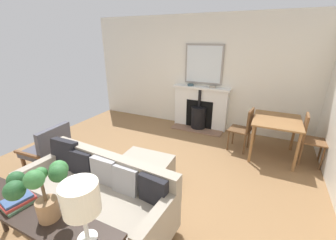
{
  "coord_description": "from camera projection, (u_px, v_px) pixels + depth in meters",
  "views": [
    {
      "loc": [
        2.35,
        1.71,
        2.15
      ],
      "look_at": [
        -0.78,
        0.21,
        0.82
      ],
      "focal_mm": 23.09,
      "sensor_mm": 36.0,
      "label": 1
    }
  ],
  "objects": [
    {
      "name": "mantel_bowl_far",
      "position": [
        212.0,
        87.0,
        5.07
      ],
      "size": [
        0.15,
        0.15,
        0.04
      ],
      "color": "#9E9384",
      "rests_on": "fireplace"
    },
    {
      "name": "mantel_bowl_near",
      "position": [
        190.0,
        85.0,
        5.29
      ],
      "size": [
        0.15,
        0.15,
        0.05
      ],
      "color": "#334C56",
      "rests_on": "fireplace"
    },
    {
      "name": "table_lamp_far_end",
      "position": [
        81.0,
        200.0,
        1.42
      ],
      "size": [
        0.25,
        0.25,
        0.48
      ],
      "color": "white",
      "rests_on": "console_table"
    },
    {
      "name": "potted_plant",
      "position": [
        43.0,
        186.0,
        1.6
      ],
      "size": [
        0.5,
        0.39,
        0.55
      ],
      "color": "#99704C",
      "rests_on": "console_table"
    },
    {
      "name": "armchair_accent",
      "position": [
        49.0,
        147.0,
        3.55
      ],
      "size": [
        0.71,
        0.62,
        0.84
      ],
      "color": "brown",
      "rests_on": "ground"
    },
    {
      "name": "console_table",
      "position": [
        30.0,
        218.0,
        1.86
      ],
      "size": [
        0.33,
        1.81,
        0.8
      ],
      "color": "black",
      "rests_on": "ground"
    },
    {
      "name": "dining_chair_by_back_wall",
      "position": [
        309.0,
        136.0,
        3.8
      ],
      "size": [
        0.42,
        0.42,
        0.91
      ],
      "color": "brown",
      "rests_on": "ground"
    },
    {
      "name": "fireplace",
      "position": [
        200.0,
        110.0,
        5.38
      ],
      "size": [
        0.53,
        1.4,
        1.05
      ],
      "color": "brown",
      "rests_on": "ground"
    },
    {
      "name": "mirror_over_mantel",
      "position": [
        204.0,
        64.0,
        5.08
      ],
      "size": [
        0.04,
        0.91,
        0.92
      ],
      "color": "gray"
    },
    {
      "name": "wall_left",
      "position": [
        196.0,
        73.0,
        5.33
      ],
      "size": [
        0.12,
        5.59,
        2.67
      ],
      "primitive_type": "cube",
      "color": "silver",
      "rests_on": "ground"
    },
    {
      "name": "dining_table",
      "position": [
        276.0,
        125.0,
        3.98
      ],
      "size": [
        0.95,
        0.81,
        0.75
      ],
      "color": "olive",
      "rests_on": "ground"
    },
    {
      "name": "dining_chair_near_fireplace",
      "position": [
        245.0,
        127.0,
        4.24
      ],
      "size": [
        0.45,
        0.45,
        0.88
      ],
      "color": "brown",
      "rests_on": "ground"
    },
    {
      "name": "ground_plane",
      "position": [
        135.0,
        182.0,
        3.44
      ],
      "size": [
        5.61,
        5.59,
        0.01
      ],
      "primitive_type": "cube",
      "color": "olive"
    },
    {
      "name": "sofa",
      "position": [
        96.0,
        196.0,
        2.61
      ],
      "size": [
        0.92,
        1.99,
        0.85
      ],
      "color": "#B2B2B7",
      "rests_on": "ground"
    },
    {
      "name": "ottoman",
      "position": [
        144.0,
        169.0,
        3.34
      ],
      "size": [
        0.71,
        0.81,
        0.41
      ],
      "color": "#B2B2B7",
      "rests_on": "ground"
    },
    {
      "name": "book_stack",
      "position": [
        18.0,
        202.0,
        1.85
      ],
      "size": [
        0.26,
        0.2,
        0.07
      ],
      "color": "#4C7056",
      "rests_on": "console_table"
    }
  ]
}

